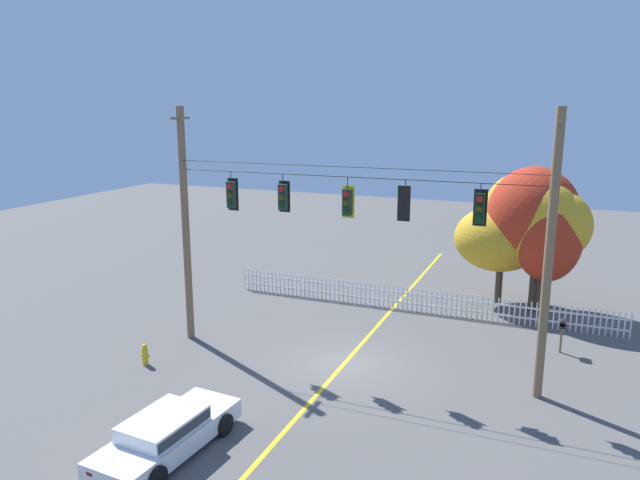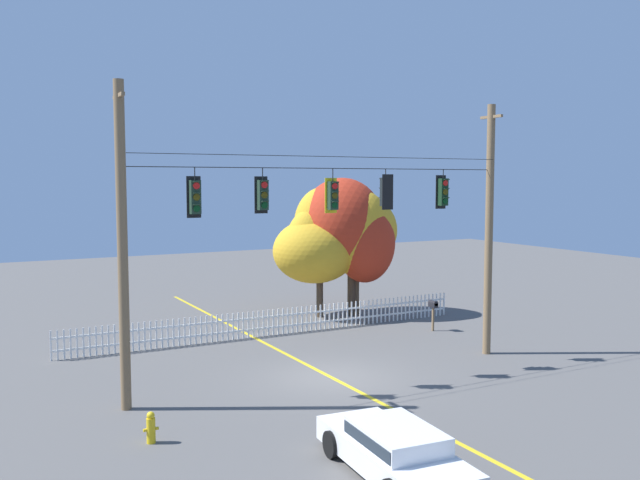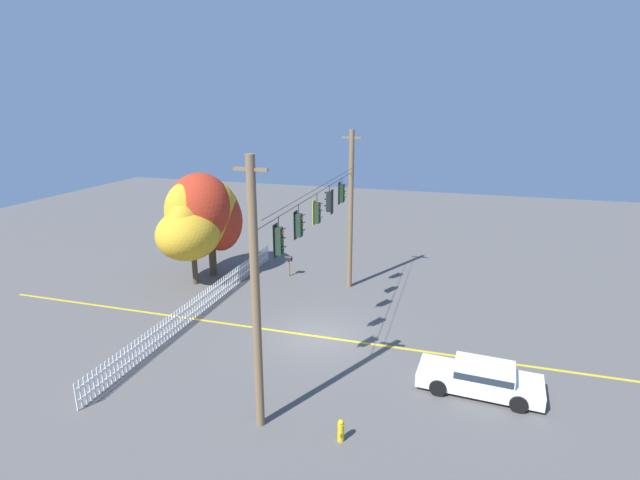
# 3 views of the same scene
# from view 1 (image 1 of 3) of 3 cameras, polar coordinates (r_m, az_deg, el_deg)

# --- Properties ---
(ground) EXTENTS (80.00, 80.00, 0.00)m
(ground) POSITION_cam_1_polar(r_m,az_deg,el_deg) (22.48, 2.35, -11.68)
(ground) COLOR #565451
(lane_centerline_stripe) EXTENTS (0.16, 36.00, 0.01)m
(lane_centerline_stripe) POSITION_cam_1_polar(r_m,az_deg,el_deg) (22.48, 2.35, -11.67)
(lane_centerline_stripe) COLOR gold
(lane_centerline_stripe) RESTS_ON ground
(signal_support_span) EXTENTS (13.67, 1.10, 9.26)m
(signal_support_span) POSITION_cam_1_polar(r_m,az_deg,el_deg) (20.98, 2.46, 0.11)
(signal_support_span) COLOR brown
(signal_support_span) RESTS_ON ground
(traffic_signal_westbound_side) EXTENTS (0.43, 0.38, 1.49)m
(traffic_signal_westbound_side) POSITION_cam_1_polar(r_m,az_deg,el_deg) (22.69, -8.43, 4.31)
(traffic_signal_westbound_side) COLOR black
(traffic_signal_northbound_secondary) EXTENTS (0.43, 0.38, 1.40)m
(traffic_signal_northbound_secondary) POSITION_cam_1_polar(r_m,az_deg,el_deg) (21.67, -3.54, 4.14)
(traffic_signal_northbound_secondary) COLOR black
(traffic_signal_northbound_primary) EXTENTS (0.43, 0.38, 1.45)m
(traffic_signal_northbound_primary) POSITION_cam_1_polar(r_m,az_deg,el_deg) (20.73, 2.62, 3.63)
(traffic_signal_northbound_primary) COLOR black
(traffic_signal_southbound_primary) EXTENTS (0.43, 0.38, 1.37)m
(traffic_signal_southbound_primary) POSITION_cam_1_polar(r_m,az_deg,el_deg) (20.11, 8.09, 3.53)
(traffic_signal_southbound_primary) COLOR black
(traffic_signal_eastbound_side) EXTENTS (0.43, 0.38, 1.39)m
(traffic_signal_eastbound_side) POSITION_cam_1_polar(r_m,az_deg,el_deg) (19.68, 14.99, 2.95)
(traffic_signal_eastbound_side) COLOR black
(white_picket_fence) EXTENTS (17.87, 0.06, 1.10)m
(white_picket_fence) POSITION_cam_1_polar(r_m,az_deg,el_deg) (27.96, 9.02, -5.63)
(white_picket_fence) COLOR white
(white_picket_fence) RESTS_ON ground
(autumn_maple_near_fence) EXTENTS (4.11, 3.67, 6.19)m
(autumn_maple_near_fence) POSITION_cam_1_polar(r_m,az_deg,el_deg) (29.29, 17.07, 1.01)
(autumn_maple_near_fence) COLOR #473828
(autumn_maple_near_fence) RESTS_ON ground
(autumn_maple_mid) EXTENTS (4.29, 4.26, 6.62)m
(autumn_maple_mid) POSITION_cam_1_polar(r_m,az_deg,el_deg) (28.70, 20.00, 1.53)
(autumn_maple_mid) COLOR #473828
(autumn_maple_mid) RESTS_ON ground
(autumn_oak_far_east) EXTENTS (3.63, 3.00, 6.07)m
(autumn_oak_far_east) POSITION_cam_1_polar(r_m,az_deg,el_deg) (28.31, 20.91, 1.14)
(autumn_oak_far_east) COLOR brown
(autumn_oak_far_east) RESTS_ON ground
(parked_car) EXTENTS (2.15, 4.70, 1.15)m
(parked_car) POSITION_cam_1_polar(r_m,az_deg,el_deg) (17.53, -14.44, -17.38)
(parked_car) COLOR white
(parked_car) RESTS_ON ground
(fire_hydrant) EXTENTS (0.38, 0.22, 0.80)m
(fire_hydrant) POSITION_cam_1_polar(r_m,az_deg,el_deg) (23.13, -16.35, -10.43)
(fire_hydrant) COLOR gold
(fire_hydrant) RESTS_ON ground
(roadside_mailbox) EXTENTS (0.25, 0.44, 1.34)m
(roadside_mailbox) POSITION_cam_1_polar(r_m,az_deg,el_deg) (24.76, 22.11, -7.58)
(roadside_mailbox) COLOR brown
(roadside_mailbox) RESTS_ON ground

